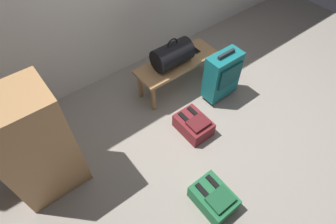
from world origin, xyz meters
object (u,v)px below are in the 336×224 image
object	(u,v)px
suitcase_upright_teal	(222,75)
backpack_maroon	(194,125)
duffel_bag_black	(172,55)
side_cabinet	(35,146)
cell_phone	(195,50)
backpack_green	(214,198)
bench	(177,65)

from	to	relation	value
suitcase_upright_teal	backpack_maroon	distance (m)	0.66
duffel_bag_black	side_cabinet	world-z (taller)	side_cabinet
cell_phone	backpack_green	xyz separation A→B (m)	(-0.97, -1.39, -0.30)
cell_phone	suitcase_upright_teal	distance (m)	0.48
cell_phone	backpack_maroon	distance (m)	0.94
cell_phone	duffel_bag_black	bearing A→B (deg)	-174.74
duffel_bag_black	suitcase_upright_teal	size ratio (longest dim) A/B	0.69
bench	backpack_green	bearing A→B (deg)	-116.59
suitcase_upright_teal	backpack_green	distance (m)	1.36
bench	backpack_green	world-z (taller)	bench
duffel_bag_black	backpack_green	bearing A→B (deg)	-114.07
cell_phone	backpack_maroon	size ratio (longest dim) A/B	0.38
backpack_green	side_cabinet	bearing A→B (deg)	132.77
suitcase_upright_teal	backpack_maroon	bearing A→B (deg)	-160.84
duffel_bag_black	backpack_maroon	size ratio (longest dim) A/B	1.16
duffel_bag_black	backpack_green	xyz separation A→B (m)	(-0.61, -1.36, -0.43)
bench	backpack_maroon	xyz separation A→B (m)	(-0.29, -0.64, -0.24)
duffel_bag_black	cell_phone	bearing A→B (deg)	5.26
suitcase_upright_teal	backpack_maroon	size ratio (longest dim) A/B	1.69
bench	suitcase_upright_teal	bearing A→B (deg)	-55.97
duffel_bag_black	cell_phone	xyz separation A→B (m)	(0.37, 0.03, -0.13)
backpack_maroon	bench	bearing A→B (deg)	65.99
bench	backpack_green	xyz separation A→B (m)	(-0.68, -1.36, -0.24)
cell_phone	backpack_maroon	world-z (taller)	cell_phone
suitcase_upright_teal	bench	bearing A→B (deg)	124.03
cell_phone	backpack_green	world-z (taller)	cell_phone
suitcase_upright_teal	backpack_green	size ratio (longest dim) A/B	1.69
backpack_green	backpack_maroon	xyz separation A→B (m)	(0.39, 0.71, 0.00)
side_cabinet	backpack_green	bearing A→B (deg)	-47.23
duffel_bag_black	cell_phone	world-z (taller)	duffel_bag_black
duffel_bag_black	side_cabinet	xyz separation A→B (m)	(-1.62, -0.26, 0.03)
backpack_maroon	side_cabinet	xyz separation A→B (m)	(-1.41, 0.38, 0.46)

